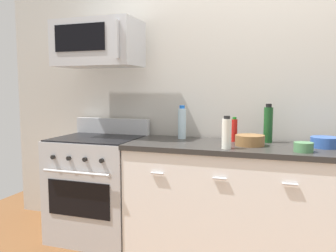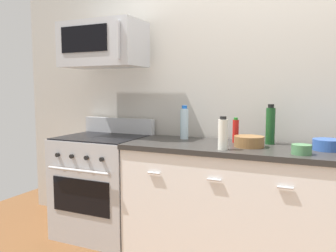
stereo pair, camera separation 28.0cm
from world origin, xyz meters
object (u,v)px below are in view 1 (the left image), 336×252
object	(u,v)px
bottle_vinegar_white	(227,133)
microwave	(98,44)
bowl_wooden_salad	(250,140)
range_oven	(98,186)
bowl_blue_mixing	(325,142)
bowl_green_glaze	(304,147)
bottle_water_clear	(182,123)
bottle_hot_sauce_red	(234,130)
bottle_wine_green	(268,124)

from	to	relation	value
bottle_vinegar_white	microwave	bearing A→B (deg)	167.72
bowl_wooden_salad	microwave	bearing A→B (deg)	177.40
range_oven	bowl_blue_mixing	world-z (taller)	range_oven
microwave	bottle_vinegar_white	bearing A→B (deg)	-12.28
bowl_green_glaze	bowl_wooden_salad	bearing A→B (deg)	156.94
bowl_green_glaze	bowl_wooden_salad	xyz separation A→B (m)	(-0.38, 0.16, 0.01)
microwave	range_oven	bearing A→B (deg)	-90.29
bowl_blue_mixing	bowl_wooden_salad	xyz separation A→B (m)	(-0.54, -0.08, 0.00)
range_oven	bowl_green_glaze	xyz separation A→B (m)	(1.72, -0.18, 0.49)
microwave	bottle_vinegar_white	size ratio (longest dim) A/B	3.10
range_oven	microwave	world-z (taller)	microwave
bottle_water_clear	bowl_blue_mixing	distance (m)	1.15
range_oven	bottle_vinegar_white	distance (m)	1.34
bottle_hot_sauce_red	bowl_wooden_salad	xyz separation A→B (m)	(0.14, -0.17, -0.05)
bottle_hot_sauce_red	microwave	bearing A→B (deg)	-174.98
microwave	bowl_wooden_salad	xyz separation A→B (m)	(1.34, -0.06, -0.79)
bowl_green_glaze	bowl_blue_mixing	bearing A→B (deg)	56.77
bottle_vinegar_white	bowl_green_glaze	size ratio (longest dim) A/B	1.82
bottle_water_clear	bowl_blue_mixing	world-z (taller)	bottle_water_clear
bowl_wooden_salad	bottle_wine_green	bearing A→B (deg)	58.24
bottle_water_clear	bowl_blue_mixing	xyz separation A→B (m)	(1.14, -0.11, -0.10)
bowl_wooden_salad	bowl_blue_mixing	bearing A→B (deg)	8.69
bottle_hot_sauce_red	bowl_wooden_salad	world-z (taller)	bottle_hot_sauce_red
range_oven	bottle_hot_sauce_red	world-z (taller)	bottle_hot_sauce_red
bottle_hot_sauce_red	bottle_wine_green	world-z (taller)	bottle_wine_green
bowl_green_glaze	bowl_blue_mixing	size ratio (longest dim) A/B	0.65
range_oven	bowl_wooden_salad	distance (m)	1.43
bowl_green_glaze	bowl_blue_mixing	world-z (taller)	bowl_blue_mixing
bottle_hot_sauce_red	bowl_wooden_salad	bearing A→B (deg)	-49.49
bottle_hot_sauce_red	bottle_wine_green	xyz separation A→B (m)	(0.27, 0.04, 0.05)
bowl_green_glaze	bowl_blue_mixing	distance (m)	0.29
bottle_vinegar_white	bottle_water_clear	distance (m)	0.60
range_oven	bowl_wooden_salad	world-z (taller)	range_oven
bowl_green_glaze	bottle_vinegar_white	bearing A→B (deg)	-175.92
microwave	bottle_wine_green	size ratio (longest dim) A/B	2.36
bottle_water_clear	bowl_wooden_salad	distance (m)	0.64
bottle_vinegar_white	bottle_wine_green	distance (m)	0.49
bottle_water_clear	bottle_wine_green	xyz separation A→B (m)	(0.72, 0.01, 0.01)
bottle_hot_sauce_red	range_oven	bearing A→B (deg)	-172.87
microwave	bottle_wine_green	xyz separation A→B (m)	(1.46, 0.14, -0.68)
bottle_hot_sauce_red	bowl_blue_mixing	bearing A→B (deg)	-7.06
microwave	bowl_wooden_salad	size ratio (longest dim) A/B	3.33
range_oven	bottle_hot_sauce_red	distance (m)	1.33
bottle_hot_sauce_red	bottle_vinegar_white	world-z (taller)	bottle_vinegar_white
bottle_hot_sauce_red	bottle_water_clear	xyz separation A→B (m)	(-0.46, 0.03, 0.04)
microwave	bowl_wooden_salad	bearing A→B (deg)	-2.60
bottle_hot_sauce_red	bowl_wooden_salad	size ratio (longest dim) A/B	0.91
bottle_water_clear	bowl_wooden_salad	xyz separation A→B (m)	(0.60, -0.19, -0.10)
range_oven	bottle_wine_green	xyz separation A→B (m)	(1.46, 0.19, 0.60)
bottle_wine_green	microwave	bearing A→B (deg)	-174.52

